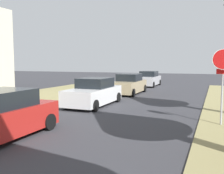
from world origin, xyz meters
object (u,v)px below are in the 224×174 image
at_px(parked_sedan_tan, 129,85).
at_px(parked_sedan_white, 94,93).
at_px(stop_sign_far, 223,70).
at_px(parked_sedan_silver, 149,79).

bearing_deg(parked_sedan_tan, parked_sedan_white, -90.91).
xyz_separation_m(parked_sedan_white, parked_sedan_tan, (0.09, 5.93, 0.00)).
relative_size(stop_sign_far, parked_sedan_silver, 0.66).
distance_m(stop_sign_far, parked_sedan_silver, 16.92).
bearing_deg(parked_sedan_silver, parked_sedan_tan, -88.32).
height_order(stop_sign_far, parked_sedan_tan, stop_sign_far).
bearing_deg(parked_sedan_white, stop_sign_far, -19.43).
relative_size(stop_sign_far, parked_sedan_white, 0.66).
xyz_separation_m(stop_sign_far, parked_sedan_white, (-6.71, 2.37, -1.44)).
relative_size(parked_sedan_tan, parked_sedan_silver, 1.00).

